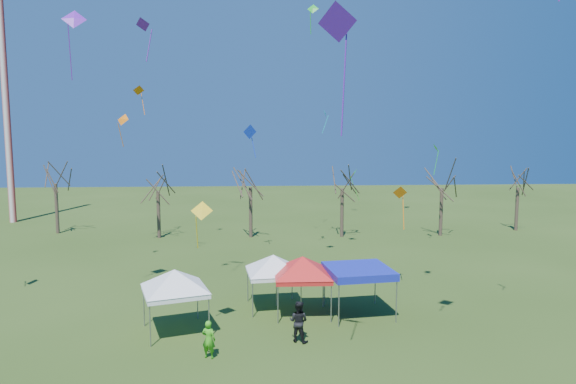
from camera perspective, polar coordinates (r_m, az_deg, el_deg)
The scene contains 26 objects.
ground at distance 24.31m, azimuth 1.18°, elevation -16.63°, with size 140.00×140.00×0.00m, color #2C4415.
radio_mast at distance 62.08m, azimuth -28.84°, elevation 8.50°, with size 0.70×0.70×25.00m, color silver.
tree_0 at distance 53.22m, azimuth -24.52°, elevation 2.68°, with size 3.83×3.83×8.44m.
tree_1 at distance 47.88m, azimuth -14.30°, elevation 1.86°, with size 3.42×3.42×7.54m.
tree_2 at distance 46.75m, azimuth -4.21°, elevation 2.55°, with size 3.71×3.71×8.18m.
tree_3 at distance 47.10m, azimuth 6.07°, elevation 2.31°, with size 3.59×3.59×7.91m.
tree_4 at distance 49.49m, azimuth 16.79°, elevation 2.24°, with size 3.58×3.58×7.89m.
tree_5 at distance 54.82m, azimuth 24.25°, elevation 2.00°, with size 3.39×3.39×7.46m.
tent_white_west at distance 25.38m, azimuth -12.50°, elevation -8.86°, with size 3.87×3.87×3.58m.
tent_white_mid at distance 28.19m, azimuth -1.64°, elevation -7.38°, with size 3.87×3.87×3.44m.
tent_red at distance 27.24m, azimuth 1.63°, elevation -7.59°, with size 4.09×4.09×3.60m.
tent_blue at distance 27.52m, azimuth 7.85°, elevation -8.72°, with size 3.62×3.62×2.55m.
person_green at distance 22.99m, azimuth -8.81°, elevation -15.88°, with size 0.60×0.40×1.66m, color green.
person_dark at distance 24.32m, azimuth 1.17°, elevation -14.18°, with size 0.93×0.72×1.91m, color black.
kite_18 at distance 34.06m, azimuth 2.77°, elevation 19.59°, with size 0.81×0.59×1.87m.
kite_1 at distance 24.20m, azimuth -9.58°, elevation -2.09°, with size 1.03×0.71×2.28m.
kite_17 at distance 31.80m, azimuth 12.35°, elevation -0.16°, with size 0.89×0.53×2.68m.
kite_11 at distance 39.68m, azimuth -4.28°, elevation 6.66°, with size 1.13×0.88×2.56m.
kite_12 at distance 44.77m, azimuth 16.13°, elevation 4.66°, with size 0.62×0.92×2.69m.
kite_22 at distance 46.84m, azimuth 7.40°, elevation 2.04°, with size 0.93×1.04×3.03m.
kite_5 at distance 18.61m, azimuth 5.56°, elevation 18.16°, with size 1.52×1.14×4.58m.
kite_2 at distance 43.15m, azimuth -17.89°, elevation 7.65°, with size 1.25×1.06×2.68m.
kite_8 at distance 29.19m, azimuth -22.70°, elevation 17.26°, with size 1.34×0.98×3.56m.
kite_7 at distance 37.02m, azimuth -15.78°, elevation 17.43°, with size 1.20×1.05×2.95m.
kite_19 at distance 45.51m, azimuth 4.15°, elevation 8.66°, with size 0.57×0.82×2.15m.
kite_13 at distance 46.47m, azimuth -16.26°, elevation 10.77°, with size 1.20×1.09×2.53m.
Camera 1 is at (-1.89, -22.25, 9.60)m, focal length 32.00 mm.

